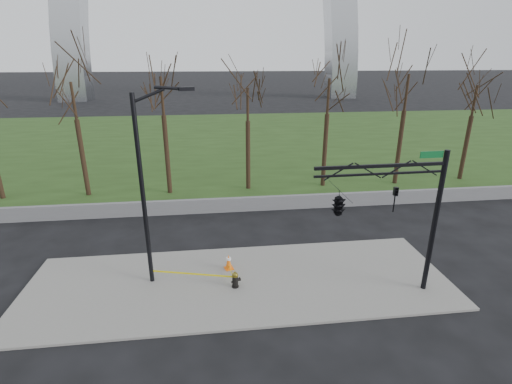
{
  "coord_description": "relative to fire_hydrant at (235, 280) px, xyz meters",
  "views": [
    {
      "loc": [
        -0.99,
        -13.81,
        9.2
      ],
      "look_at": [
        0.95,
        2.0,
        3.42
      ],
      "focal_mm": 26.25,
      "sensor_mm": 36.0,
      "label": 1
    }
  ],
  "objects": [
    {
      "name": "sidewalk",
      "position": [
        0.21,
        0.4,
        -0.39
      ],
      "size": [
        18.0,
        6.0,
        0.1
      ],
      "primitive_type": "cube",
      "color": "gray",
      "rests_on": "ground"
    },
    {
      "name": "ground",
      "position": [
        0.21,
        0.4,
        -0.44
      ],
      "size": [
        500.0,
        500.0,
        0.0
      ],
      "primitive_type": "plane",
      "color": "black",
      "rests_on": "ground"
    },
    {
      "name": "traffic_signal_mast",
      "position": [
        4.55,
        -1.1,
        3.71
      ],
      "size": [
        5.1,
        2.49,
        6.0
      ],
      "rotation": [
        0.0,
        0.0,
        0.02
      ],
      "color": "black",
      "rests_on": "ground"
    },
    {
      "name": "tree_row",
      "position": [
        -1.0,
        12.4,
        3.94
      ],
      "size": [
        43.58,
        4.0,
        8.75
      ],
      "color": "black",
      "rests_on": "ground"
    },
    {
      "name": "traffic_cone",
      "position": [
        -0.2,
        1.46,
        0.03
      ],
      "size": [
        0.46,
        0.46,
        0.73
      ],
      "rotation": [
        0.0,
        0.0,
        0.27
      ],
      "color": "orange",
      "rests_on": "sidewalk"
    },
    {
      "name": "fire_hydrant",
      "position": [
        0.0,
        0.0,
        0.0
      ],
      "size": [
        0.45,
        0.32,
        0.73
      ],
      "rotation": [
        0.0,
        0.0,
        0.4
      ],
      "color": "black",
      "rests_on": "sidewalk"
    },
    {
      "name": "guardrail",
      "position": [
        0.21,
        8.4,
        0.01
      ],
      "size": [
        60.0,
        0.3,
        0.9
      ],
      "primitive_type": "cube",
      "color": "#59595B",
      "rests_on": "ground"
    },
    {
      "name": "caution_tape",
      "position": [
        -1.29,
        0.53,
        0.05
      ],
      "size": [
        3.53,
        1.47,
        0.39
      ],
      "color": "yellow",
      "rests_on": "ground"
    },
    {
      "name": "street_light",
      "position": [
        -3.32,
        0.97,
        4.26
      ],
      "size": [
        2.33,
        0.87,
        8.21
      ],
      "rotation": [
        0.0,
        0.0,
        0.3
      ],
      "color": "black",
      "rests_on": "ground"
    },
    {
      "name": "grass_strip",
      "position": [
        0.21,
        30.4,
        -0.41
      ],
      "size": [
        120.0,
        40.0,
        0.06
      ],
      "primitive_type": "cube",
      "color": "#243D16",
      "rests_on": "ground"
    }
  ]
}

